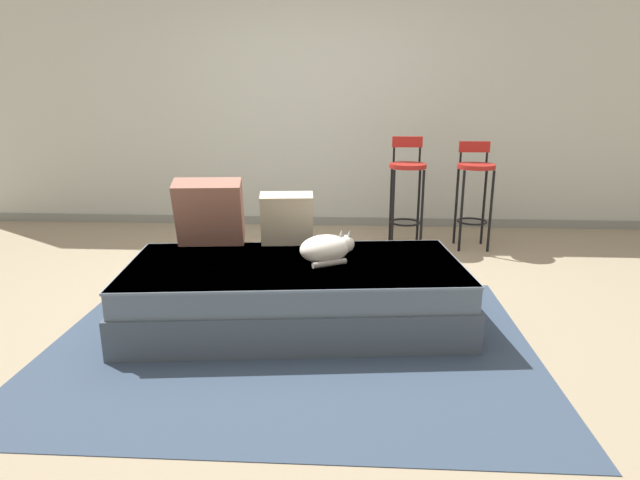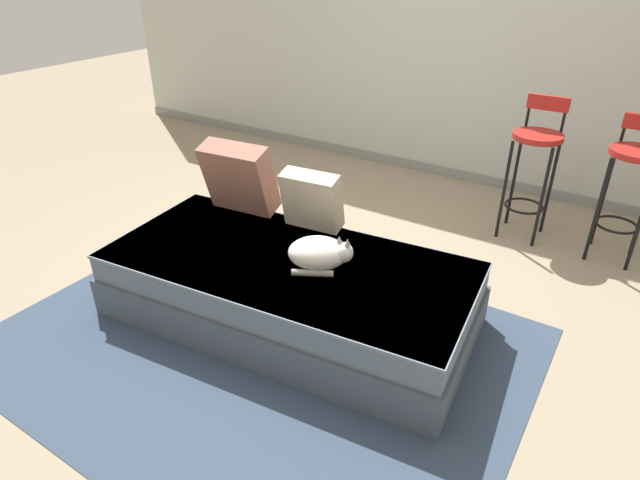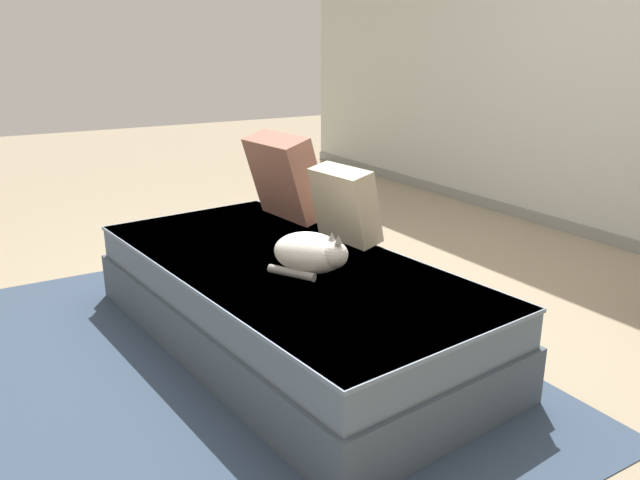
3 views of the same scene
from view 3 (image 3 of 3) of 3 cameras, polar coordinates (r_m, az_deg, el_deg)
The scene contains 7 objects.
ground_plane at distance 3.15m, azimuth 3.31°, elevation -7.48°, with size 16.00×16.00×0.00m, color gray.
wall_baseboard_trim at distance 4.66m, azimuth 26.27°, elevation -0.30°, with size 8.00×0.02×0.09m, color gray.
area_rug at distance 2.85m, azimuth -8.62°, elevation -10.41°, with size 2.78×2.09×0.01m, color #334256.
couch at distance 2.88m, azimuth -3.26°, elevation -5.53°, with size 2.17×1.19×0.40m.
throw_pillow_corner at distance 3.41m, azimuth -3.21°, elevation 5.80°, with size 0.47×0.32×0.47m.
throw_pillow_middle at distance 3.01m, azimuth 2.30°, elevation 3.26°, with size 0.37×0.23×0.37m.
cat at distance 2.63m, azimuth -0.81°, elevation -1.20°, with size 0.40×0.36×0.20m.
Camera 3 is at (2.35, -1.62, 1.34)m, focal length 35.00 mm.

